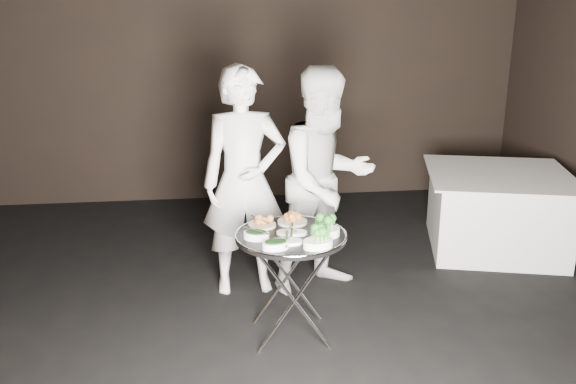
{
  "coord_description": "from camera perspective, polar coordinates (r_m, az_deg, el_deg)",
  "views": [
    {
      "loc": [
        -0.34,
        -3.14,
        2.11
      ],
      "look_at": [
        0.12,
        0.57,
        0.95
      ],
      "focal_mm": 38.0,
      "sensor_mm": 36.0,
      "label": 1
    }
  ],
  "objects": [
    {
      "name": "asparagus_plate_b",
      "position": [
        3.7,
        -0.12,
        -4.57
      ],
      "size": [
        0.21,
        0.13,
        0.04
      ],
      "rotation": [
        0.0,
        0.0,
        -0.15
      ],
      "color": "white",
      "rests_on": "serving_tray"
    },
    {
      "name": "serving_utensils",
      "position": [
        3.89,
        0.39,
        -2.9
      ],
      "size": [
        0.59,
        0.43,
        0.01
      ],
      "color": "silver",
      "rests_on": "serving_tray"
    },
    {
      "name": "greens_bowl",
      "position": [
        3.99,
        3.38,
        -2.73
      ],
      "size": [
        0.12,
        0.12,
        0.07
      ],
      "rotation": [
        0.0,
        0.0,
        0.1
      ],
      "color": "white",
      "rests_on": "serving_tray"
    },
    {
      "name": "floor",
      "position": [
        3.81,
        -0.72,
        -16.83
      ],
      "size": [
        6.0,
        7.0,
        0.05
      ],
      "primitive_type": "cube",
      "color": "black",
      "rests_on": "ground"
    },
    {
      "name": "potato_plate_b",
      "position": [
        4.03,
        0.42,
        -2.5
      ],
      "size": [
        0.2,
        0.2,
        0.07
      ],
      "rotation": [
        0.0,
        0.0,
        0.2
      ],
      "color": "beige",
      "rests_on": "serving_tray"
    },
    {
      "name": "serving_tray",
      "position": [
        3.85,
        0.27,
        -4.14
      ],
      "size": [
        0.71,
        0.71,
        0.04
      ],
      "color": "black",
      "rests_on": "tray_stand"
    },
    {
      "name": "asparagus_plate_a",
      "position": [
        3.84,
        0.37,
        -3.73
      ],
      "size": [
        0.21,
        0.14,
        0.04
      ],
      "rotation": [
        0.0,
        0.0,
        -0.16
      ],
      "color": "white",
      "rests_on": "serving_tray"
    },
    {
      "name": "waiter_right",
      "position": [
        4.52,
        3.6,
        1.01
      ],
      "size": [
        1.0,
        0.9,
        1.69
      ],
      "primitive_type": "imported",
      "rotation": [
        0.0,
        0.0,
        0.39
      ],
      "color": "silver",
      "rests_on": "floor"
    },
    {
      "name": "spinach_bowl_a",
      "position": [
        3.77,
        -2.98,
        -3.98
      ],
      "size": [
        0.19,
        0.16,
        0.07
      ],
      "rotation": [
        0.0,
        0.0,
        -0.38
      ],
      "color": "white",
      "rests_on": "serving_tray"
    },
    {
      "name": "dining_table",
      "position": [
        5.71,
        18.88,
        -1.66
      ],
      "size": [
        1.22,
        1.22,
        0.69
      ],
      "rotation": [
        0.0,
        0.0,
        -0.26
      ],
      "color": "white",
      "rests_on": "floor"
    },
    {
      "name": "spinach_bowl_b",
      "position": [
        3.62,
        -1.17,
        -4.89
      ],
      "size": [
        0.18,
        0.13,
        0.07
      ],
      "rotation": [
        0.0,
        0.0,
        0.18
      ],
      "color": "white",
      "rests_on": "serving_tray"
    },
    {
      "name": "waiter_left",
      "position": [
        4.49,
        -4.12,
        0.96
      ],
      "size": [
        0.65,
        0.45,
        1.7
      ],
      "primitive_type": "imported",
      "rotation": [
        0.0,
        0.0,
        0.08
      ],
      "color": "silver",
      "rests_on": "floor"
    },
    {
      "name": "tray_stand",
      "position": [
        3.97,
        0.26,
        -8.36
      ],
      "size": [
        0.48,
        0.4,
        0.7
      ],
      "rotation": [
        0.0,
        0.0,
        -0.0
      ],
      "color": "silver",
      "rests_on": "floor"
    },
    {
      "name": "broccoli_bowl_b",
      "position": [
        3.64,
        2.82,
        -4.66
      ],
      "size": [
        0.22,
        0.19,
        0.08
      ],
      "rotation": [
        0.0,
        0.0,
        0.33
      ],
      "color": "white",
      "rests_on": "serving_tray"
    },
    {
      "name": "potato_plate_a",
      "position": [
        3.98,
        -2.44,
        -2.84
      ],
      "size": [
        0.18,
        0.18,
        0.07
      ],
      "rotation": [
        0.0,
        0.0,
        0.06
      ],
      "color": "beige",
      "rests_on": "serving_tray"
    },
    {
      "name": "broccoli_bowl_a",
      "position": [
        3.81,
        3.51,
        -3.63
      ],
      "size": [
        0.24,
        0.21,
        0.08
      ],
      "rotation": [
        0.0,
        0.0,
        0.42
      ],
      "color": "white",
      "rests_on": "serving_tray"
    },
    {
      "name": "wall_back",
      "position": [
        6.7,
        -4.12,
        11.99
      ],
      "size": [
        6.0,
        0.05,
        3.0
      ],
      "primitive_type": "cube",
      "color": "black",
      "rests_on": "floor"
    }
  ]
}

